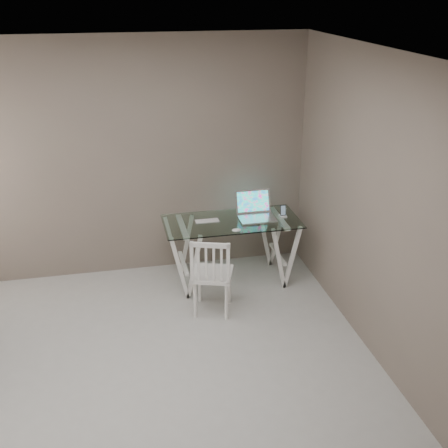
% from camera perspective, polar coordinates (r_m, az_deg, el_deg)
% --- Properties ---
extents(room, '(4.50, 4.52, 2.71)m').
position_cam_1_polar(room, '(4.12, -8.76, 2.38)').
color(room, '#ABA8A3').
rests_on(room, ground).
extents(desk, '(1.50, 0.70, 0.75)m').
position_cam_1_polar(desk, '(6.34, 0.75, -2.70)').
color(desk, silver).
rests_on(desk, ground).
extents(chair, '(0.50, 0.50, 0.87)m').
position_cam_1_polar(chair, '(5.68, -1.27, -4.97)').
color(chair, white).
rests_on(chair, ground).
extents(laptop, '(0.40, 0.38, 0.27)m').
position_cam_1_polar(laptop, '(6.29, 3.19, 1.31)').
color(laptop, silver).
rests_on(laptop, desk).
extents(keyboard, '(0.28, 0.12, 0.01)m').
position_cam_1_polar(keyboard, '(6.18, -1.73, 0.31)').
color(keyboard, silver).
rests_on(keyboard, desk).
extents(mouse, '(0.10, 0.06, 0.03)m').
position_cam_1_polar(mouse, '(5.93, 1.29, -0.63)').
color(mouse, white).
rests_on(mouse, desk).
extents(phone_dock, '(0.07, 0.07, 0.14)m').
position_cam_1_polar(phone_dock, '(6.32, 6.02, 1.05)').
color(phone_dock, white).
rests_on(phone_dock, desk).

